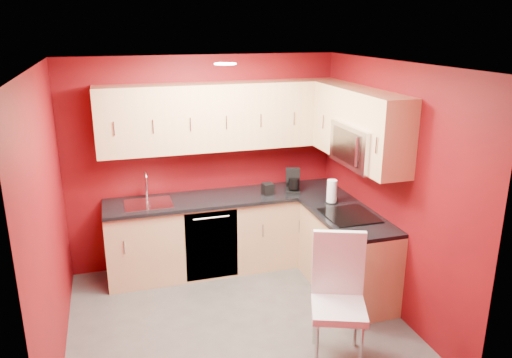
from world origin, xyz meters
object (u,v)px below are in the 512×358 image
sink (148,200)px  dining_chair (339,302)px  paper_towel (332,191)px  coffee_maker (293,181)px  microwave (364,145)px  napkin_holder (268,189)px

sink → dining_chair: (1.40, -1.99, -0.38)m
sink → paper_towel: sink is taller
coffee_maker → dining_chair: size_ratio=0.25×
microwave → coffee_maker: microwave is taller
sink → napkin_holder: size_ratio=3.97×
coffee_maker → paper_towel: size_ratio=1.07×
sink → coffee_maker: size_ratio=1.87×
microwave → sink: 2.43m
coffee_maker → napkin_holder: (-0.31, 0.01, -0.07)m
napkin_holder → coffee_maker: bearing=-2.5°
sink → coffee_maker: 1.69m
sink → dining_chair: sink is taller
dining_chair → napkin_holder: bearing=111.7°
microwave → napkin_holder: size_ratio=5.80×
microwave → paper_towel: 0.77m
napkin_holder → dining_chair: size_ratio=0.12×
coffee_maker → napkin_holder: bearing=-164.5°
dining_chair → sink: bearing=146.2°
paper_towel → napkin_holder: bearing=141.3°
microwave → napkin_holder: bearing=128.1°
sink → microwave: bearing=-25.6°
sink → napkin_holder: 1.38m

